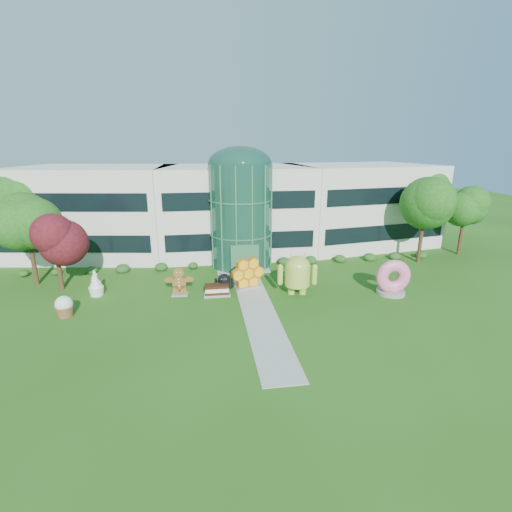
{
  "coord_description": "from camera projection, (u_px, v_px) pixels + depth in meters",
  "views": [
    {
      "loc": [
        -3.83,
        -23.32,
        11.52
      ],
      "look_at": [
        0.6,
        6.0,
        2.6
      ],
      "focal_mm": 26.0,
      "sensor_mm": 36.0,
      "label": 1
    }
  ],
  "objects": [
    {
      "name": "donut",
      "position": [
        392.0,
        277.0,
        29.48
      ],
      "size": [
        2.93,
        1.62,
        2.92
      ],
      "primitive_type": null,
      "rotation": [
        0.0,
        0.0,
        -0.1
      ],
      "color": "#EB5986",
      "rests_on": "ground"
    },
    {
      "name": "gingerbread",
      "position": [
        179.0,
        281.0,
        29.31
      ],
      "size": [
        2.59,
        1.12,
        2.34
      ],
      "primitive_type": null,
      "rotation": [
        0.0,
        0.0,
        -0.06
      ],
      "color": "brown",
      "rests_on": "ground"
    },
    {
      "name": "trees_backdrop",
      "position": [
        240.0,
        221.0,
        37.04
      ],
      "size": [
        52.0,
        8.0,
        8.4
      ],
      "primitive_type": null,
      "color": "#184C13",
      "rests_on": "ground"
    },
    {
      "name": "android_black",
      "position": [
        224.0,
        281.0,
        29.95
      ],
      "size": [
        1.71,
        1.23,
        1.83
      ],
      "primitive_type": null,
      "rotation": [
        0.0,
        0.0,
        -0.1
      ],
      "color": "black",
      "rests_on": "ground"
    },
    {
      "name": "ground",
      "position": [
        260.0,
        316.0,
        25.94
      ],
      "size": [
        140.0,
        140.0,
        0.0
      ],
      "primitive_type": "plane",
      "color": "#215114",
      "rests_on": "ground"
    },
    {
      "name": "walkway",
      "position": [
        256.0,
        304.0,
        27.83
      ],
      "size": [
        2.4,
        20.0,
        0.04
      ],
      "primitive_type": "cube",
      "color": "#9E9E93",
      "rests_on": "ground"
    },
    {
      "name": "cupcake",
      "position": [
        64.0,
        306.0,
        25.71
      ],
      "size": [
        1.56,
        1.56,
        1.52
      ],
      "primitive_type": null,
      "rotation": [
        0.0,
        0.0,
        0.27
      ],
      "color": "white",
      "rests_on": "ground"
    },
    {
      "name": "android_green",
      "position": [
        297.0,
        272.0,
        29.34
      ],
      "size": [
        3.58,
        2.66,
        3.72
      ],
      "primitive_type": null,
      "rotation": [
        0.0,
        0.0,
        -0.15
      ],
      "color": "#A0BF3D",
      "rests_on": "ground"
    },
    {
      "name": "atrium",
      "position": [
        241.0,
        216.0,
        35.89
      ],
      "size": [
        6.0,
        6.0,
        9.8
      ],
      "primitive_type": "cylinder",
      "color": "#194738",
      "rests_on": "ground"
    },
    {
      "name": "froyo",
      "position": [
        96.0,
        283.0,
        29.26
      ],
      "size": [
        1.53,
        1.53,
        2.13
      ],
      "primitive_type": null,
      "rotation": [
        0.0,
        0.0,
        -0.28
      ],
      "color": "white",
      "rests_on": "ground"
    },
    {
      "name": "ice_cream_sandwich",
      "position": [
        217.0,
        290.0,
        29.39
      ],
      "size": [
        2.08,
        1.04,
        0.92
      ],
      "primitive_type": null,
      "rotation": [
        0.0,
        0.0,
        -0.0
      ],
      "color": "black",
      "rests_on": "ground"
    },
    {
      "name": "building",
      "position": [
        235.0,
        208.0,
        41.65
      ],
      "size": [
        46.0,
        15.0,
        9.3
      ],
      "primitive_type": null,
      "color": "beige",
      "rests_on": "ground"
    },
    {
      "name": "tree_red",
      "position": [
        57.0,
        255.0,
        29.96
      ],
      "size": [
        4.0,
        4.0,
        6.0
      ],
      "primitive_type": null,
      "color": "#3F0C14",
      "rests_on": "ground"
    },
    {
      "name": "honeycomb",
      "position": [
        248.0,
        274.0,
        30.78
      ],
      "size": [
        3.22,
        1.98,
        2.38
      ],
      "primitive_type": null,
      "rotation": [
        0.0,
        0.0,
        0.32
      ],
      "color": "yellow",
      "rests_on": "ground"
    }
  ]
}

